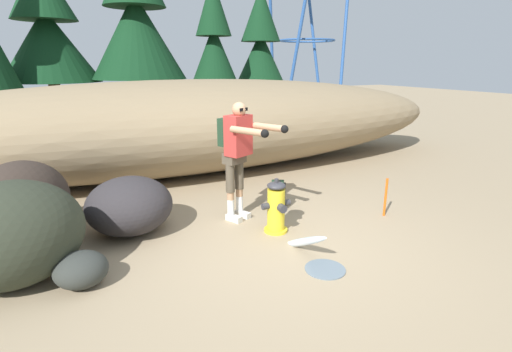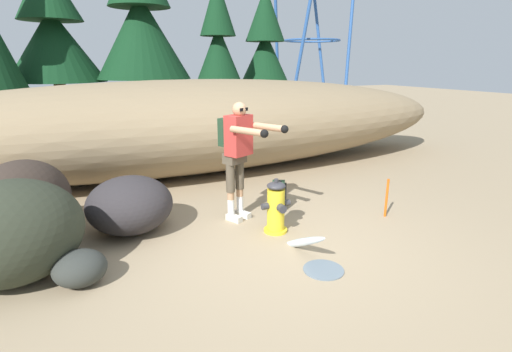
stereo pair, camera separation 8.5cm
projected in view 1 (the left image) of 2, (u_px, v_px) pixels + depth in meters
The scene contains 15 objects.
ground_plane at pixel (277, 245), 5.06m from camera, with size 56.00×56.00×0.04m, color #998466.
dirt_embankment at pixel (187, 126), 8.21m from camera, with size 13.29×3.20×1.94m, color #897556.
fire_hydrant at pixel (276, 208), 5.34m from camera, with size 0.42×0.38×0.77m.
hydrant_water_jet at pixel (306, 247), 4.75m from camera, with size 0.47×1.26×0.63m.
utility_worker at pixel (238, 147), 5.54m from camera, with size 0.77×1.04×1.75m.
spare_backpack at pixel (277, 196), 6.24m from camera, with size 0.36×0.36×0.47m.
boulder_large at pixel (12, 234), 4.02m from camera, with size 1.44×1.17×1.13m, color #2C3125.
boulder_mid at pixel (130, 205), 5.31m from camera, with size 1.18×1.15×0.79m, color #2E2B2D.
boulder_small at pixel (22, 203), 5.00m from camera, with size 1.31×1.06×1.08m, color #332922.
boulder_outlier at pixel (81, 270), 4.06m from camera, with size 0.56×0.50×0.39m, color #30332F.
pine_tree_left at pixel (47, 31), 11.93m from camera, with size 2.96×2.96×5.36m.
pine_tree_center at pixel (136, 20), 12.14m from camera, with size 2.97×2.97×6.12m.
pine_tree_right at pixel (214, 46), 13.11m from camera, with size 1.86×1.86×5.00m.
pine_tree_far_right at pixel (261, 51), 14.81m from camera, with size 2.30×2.30×5.01m.
survey_stake at pixel (386, 197), 5.91m from camera, with size 0.04×0.04×0.60m, color #E55914.
Camera 1 is at (-2.27, -4.01, 2.28)m, focal length 27.18 mm.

